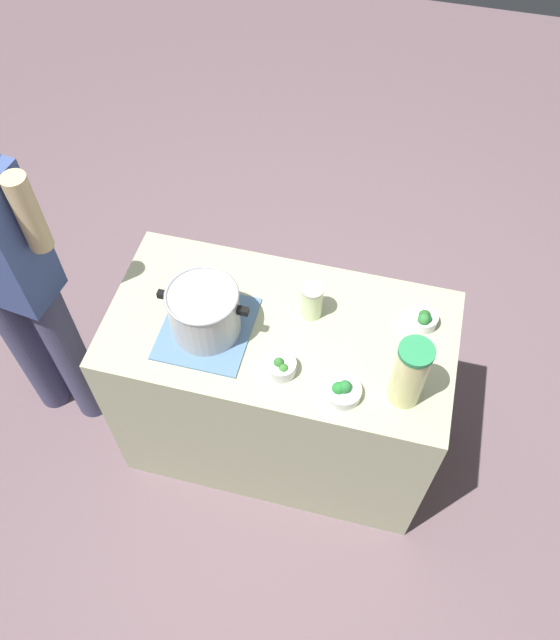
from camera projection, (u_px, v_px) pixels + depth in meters
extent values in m
plane|color=#705960|center=(280.00, 435.00, 3.05)|extent=(8.00, 8.00, 0.00)
cube|color=#AFB38E|center=(280.00, 389.00, 2.69)|extent=(1.26, 0.65, 0.89)
cube|color=#54799E|center=(207.00, 328.00, 2.32)|extent=(0.32, 0.35, 0.01)
cylinder|color=#B7B7BC|center=(204.00, 312.00, 2.24)|extent=(0.25, 0.25, 0.19)
torus|color=#99999E|center=(201.00, 295.00, 2.16)|extent=(0.25, 0.25, 0.01)
cube|color=black|center=(243.00, 311.00, 2.17)|extent=(0.04, 0.02, 0.02)
cube|color=black|center=(163.00, 295.00, 2.21)|extent=(0.04, 0.02, 0.02)
cylinder|color=#ECE794|center=(409.00, 375.00, 2.06)|extent=(0.11, 0.11, 0.26)
cylinder|color=#28884E|center=(417.00, 352.00, 1.95)|extent=(0.11, 0.11, 0.02)
ellipsoid|color=yellow|center=(407.00, 365.00, 2.02)|extent=(0.04, 0.04, 0.01)
cylinder|color=beige|center=(312.00, 302.00, 2.31)|extent=(0.08, 0.08, 0.13)
cylinder|color=#B2AD99|center=(313.00, 289.00, 2.25)|extent=(0.08, 0.08, 0.01)
cylinder|color=silver|center=(281.00, 367.00, 2.20)|extent=(0.10, 0.10, 0.05)
ellipsoid|color=#397C2C|center=(284.00, 369.00, 2.18)|extent=(0.04, 0.04, 0.04)
ellipsoid|color=#31702D|center=(279.00, 363.00, 2.19)|extent=(0.04, 0.04, 0.04)
cylinder|color=silver|center=(423.00, 320.00, 2.32)|extent=(0.10, 0.10, 0.05)
ellipsoid|color=#256E34|center=(427.00, 320.00, 2.29)|extent=(0.04, 0.04, 0.04)
ellipsoid|color=#256823|center=(424.00, 316.00, 2.30)|extent=(0.05, 0.05, 0.05)
ellipsoid|color=#2F7736|center=(424.00, 319.00, 2.28)|extent=(0.04, 0.04, 0.05)
cylinder|color=silver|center=(343.00, 392.00, 2.15)|extent=(0.12, 0.12, 0.04)
ellipsoid|color=#277635|center=(345.00, 387.00, 2.13)|extent=(0.05, 0.05, 0.05)
ellipsoid|color=#247F2F|center=(338.00, 389.00, 2.14)|extent=(0.05, 0.05, 0.05)
cylinder|color=#454666|center=(71.00, 356.00, 2.78)|extent=(0.14, 0.14, 0.89)
cylinder|color=#454666|center=(28.00, 346.00, 2.81)|extent=(0.14, 0.14, 0.89)
cylinder|color=tan|center=(28.00, 213.00, 2.04)|extent=(0.08, 0.08, 0.30)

